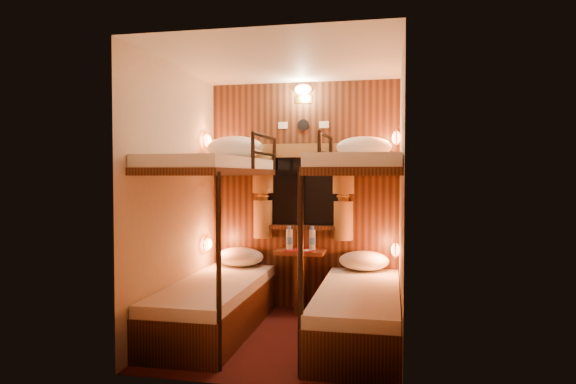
% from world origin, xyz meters
% --- Properties ---
extents(floor, '(2.10, 2.10, 0.00)m').
position_xyz_m(floor, '(0.00, 0.00, 0.00)').
color(floor, '#3C1310').
rests_on(floor, ground).
extents(ceiling, '(2.10, 2.10, 0.00)m').
position_xyz_m(ceiling, '(0.00, 0.00, 2.40)').
color(ceiling, silver).
rests_on(ceiling, wall_back).
extents(wall_back, '(2.40, 0.00, 2.40)m').
position_xyz_m(wall_back, '(0.00, 1.05, 1.20)').
color(wall_back, '#C6B293').
rests_on(wall_back, floor).
extents(wall_front, '(2.40, 0.00, 2.40)m').
position_xyz_m(wall_front, '(0.00, -1.05, 1.20)').
color(wall_front, '#C6B293').
rests_on(wall_front, floor).
extents(wall_left, '(0.00, 2.40, 2.40)m').
position_xyz_m(wall_left, '(-1.00, 0.00, 1.20)').
color(wall_left, '#C6B293').
rests_on(wall_left, floor).
extents(wall_right, '(0.00, 2.40, 2.40)m').
position_xyz_m(wall_right, '(1.00, 0.00, 1.20)').
color(wall_right, '#C6B293').
rests_on(wall_right, floor).
extents(back_panel, '(2.00, 0.03, 2.40)m').
position_xyz_m(back_panel, '(0.00, 1.04, 1.20)').
color(back_panel, black).
rests_on(back_panel, floor).
extents(bunk_left, '(0.72, 1.90, 1.82)m').
position_xyz_m(bunk_left, '(-0.65, 0.07, 0.56)').
color(bunk_left, black).
rests_on(bunk_left, floor).
extents(bunk_right, '(0.72, 1.90, 1.82)m').
position_xyz_m(bunk_right, '(0.65, 0.07, 0.56)').
color(bunk_right, black).
rests_on(bunk_right, floor).
extents(window, '(1.00, 0.12, 0.79)m').
position_xyz_m(window, '(0.00, 1.00, 1.18)').
color(window, black).
rests_on(window, back_panel).
extents(curtains, '(1.10, 0.22, 1.00)m').
position_xyz_m(curtains, '(0.00, 0.97, 1.26)').
color(curtains, olive).
rests_on(curtains, back_panel).
extents(back_fixtures, '(0.54, 0.09, 0.48)m').
position_xyz_m(back_fixtures, '(0.00, 1.00, 2.25)').
color(back_fixtures, black).
rests_on(back_fixtures, back_panel).
extents(reading_lamps, '(2.00, 0.20, 1.25)m').
position_xyz_m(reading_lamps, '(-0.00, 0.70, 1.24)').
color(reading_lamps, orange).
rests_on(reading_lamps, wall_left).
extents(table, '(0.50, 0.34, 0.66)m').
position_xyz_m(table, '(0.00, 0.85, 0.41)').
color(table, '#632916').
rests_on(table, floor).
extents(bottle_left, '(0.07, 0.07, 0.25)m').
position_xyz_m(bottle_left, '(-0.11, 0.84, 0.76)').
color(bottle_left, '#99BFE5').
rests_on(bottle_left, table).
extents(bottle_right, '(0.07, 0.07, 0.25)m').
position_xyz_m(bottle_right, '(0.12, 0.87, 0.76)').
color(bottle_right, '#99BFE5').
rests_on(bottle_right, table).
extents(sachet_a, '(0.09, 0.07, 0.01)m').
position_xyz_m(sachet_a, '(0.06, 0.77, 0.65)').
color(sachet_a, silver).
rests_on(sachet_a, table).
extents(sachet_b, '(0.08, 0.06, 0.01)m').
position_xyz_m(sachet_b, '(0.09, 0.84, 0.65)').
color(sachet_b, silver).
rests_on(sachet_b, table).
extents(pillow_lower_left, '(0.51, 0.36, 0.20)m').
position_xyz_m(pillow_lower_left, '(-0.65, 0.85, 0.56)').
color(pillow_lower_left, silver).
rests_on(pillow_lower_left, bunk_left).
extents(pillow_lower_right, '(0.50, 0.36, 0.20)m').
position_xyz_m(pillow_lower_right, '(0.65, 0.86, 0.56)').
color(pillow_lower_right, silver).
rests_on(pillow_lower_right, bunk_right).
extents(pillow_upper_left, '(0.59, 0.42, 0.23)m').
position_xyz_m(pillow_upper_left, '(-0.65, 0.69, 1.70)').
color(pillow_upper_left, silver).
rests_on(pillow_upper_left, bunk_left).
extents(pillow_upper_right, '(0.54, 0.38, 0.21)m').
position_xyz_m(pillow_upper_right, '(0.65, 0.71, 1.69)').
color(pillow_upper_right, silver).
rests_on(pillow_upper_right, bunk_right).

